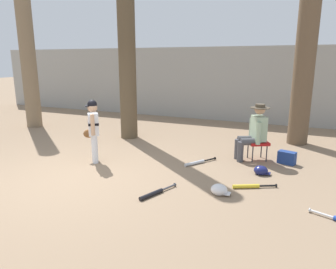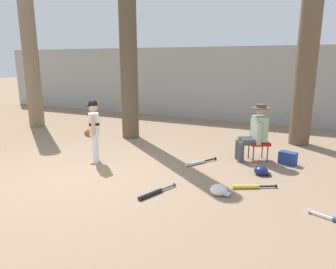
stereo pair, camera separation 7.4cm
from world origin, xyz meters
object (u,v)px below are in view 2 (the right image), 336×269
at_px(bat_yellow_trainer, 249,187).
at_px(bat_aluminum_silver, 197,163).
at_px(handbag_beside_stool, 288,158).
at_px(tree_near_player, 128,38).
at_px(young_ballplayer, 94,127).
at_px(tree_behind_spectator, 309,40).
at_px(seated_spectator, 255,131).
at_px(folding_stool, 258,144).
at_px(batting_helmet_white, 218,190).
at_px(bat_black_composite, 153,193).
at_px(batting_helmet_navy, 261,171).
at_px(tree_far_left, 31,61).

xyz_separation_m(bat_yellow_trainer, bat_aluminum_silver, (-1.20, 0.81, -0.00)).
bearing_deg(handbag_beside_stool, tree_near_player, 171.25).
bearing_deg(young_ballplayer, tree_behind_spectator, 40.73).
bearing_deg(tree_near_player, seated_spectator, -10.84).
distance_m(tree_behind_spectator, bat_yellow_trainer, 4.27).
distance_m(seated_spectator, handbag_beside_stool, 0.86).
bearing_deg(bat_yellow_trainer, young_ballplayer, 178.13).
bearing_deg(seated_spectator, bat_yellow_trainer, -82.48).
height_order(tree_behind_spectator, seated_spectator, tree_behind_spectator).
bearing_deg(tree_behind_spectator, folding_stool, -112.29).
xyz_separation_m(young_ballplayer, batting_helmet_white, (2.82, -0.55, -0.67)).
bearing_deg(folding_stool, bat_yellow_trainer, -85.74).
height_order(tree_near_player, batting_helmet_white, tree_near_player).
bearing_deg(bat_aluminum_silver, folding_stool, 36.51).
height_order(tree_near_player, seated_spectator, tree_near_player).
distance_m(bat_black_composite, batting_helmet_navy, 2.17).
height_order(bat_aluminum_silver, batting_helmet_white, batting_helmet_white).
bearing_deg(bat_black_composite, young_ballplayer, 152.12).
relative_size(tree_near_player, seated_spectator, 5.03).
xyz_separation_m(seated_spectator, tree_far_left, (-6.97, 0.68, 1.40)).
bearing_deg(young_ballplayer, handbag_beside_stool, 21.82).
bearing_deg(batting_helmet_navy, batting_helmet_white, -112.15).
height_order(tree_near_player, tree_behind_spectator, tree_near_player).
bearing_deg(tree_far_left, bat_yellow_trainer, -17.36).
relative_size(folding_stool, seated_spectator, 0.45).
xyz_separation_m(tree_behind_spectator, folding_stool, (-0.74, -1.80, -2.17)).
xyz_separation_m(handbag_beside_stool, tree_far_left, (-7.65, 0.65, 1.91)).
bearing_deg(young_ballplayer, tree_far_left, 151.58).
height_order(tree_far_left, batting_helmet_white, tree_far_left).
bearing_deg(batting_helmet_white, seated_spectator, 84.50).
bearing_deg(bat_black_composite, bat_yellow_trainer, 33.90).
bearing_deg(bat_black_composite, seated_spectator, 65.43).
xyz_separation_m(tree_behind_spectator, young_ballplayer, (-3.84, -3.31, -1.79)).
bearing_deg(batting_helmet_navy, tree_near_player, 158.33).
relative_size(bat_yellow_trainer, batting_helmet_white, 2.19).
relative_size(seated_spectator, handbag_beside_stool, 3.53).
xyz_separation_m(young_ballplayer, bat_aluminum_silver, (2.02, 0.71, -0.71)).
bearing_deg(tree_near_player, bat_aluminum_silver, -29.97).
distance_m(young_ballplayer, batting_helmet_navy, 3.43).
height_order(young_ballplayer, batting_helmet_white, young_ballplayer).
bearing_deg(young_ballplayer, bat_black_composite, -27.88).
xyz_separation_m(bat_yellow_trainer, batting_helmet_navy, (0.08, 0.74, 0.04)).
distance_m(young_ballplayer, bat_yellow_trainer, 3.30).
relative_size(tree_far_left, bat_black_composite, 6.17).
distance_m(tree_behind_spectator, batting_helmet_white, 4.68).
bearing_deg(batting_helmet_navy, seated_spectator, 109.46).
xyz_separation_m(bat_aluminum_silver, batting_helmet_white, (0.80, -1.26, 0.05)).
bearing_deg(tree_near_player, handbag_beside_stool, -8.75).
bearing_deg(batting_helmet_navy, folding_stool, 103.20).
height_order(folding_stool, seated_spectator, seated_spectator).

